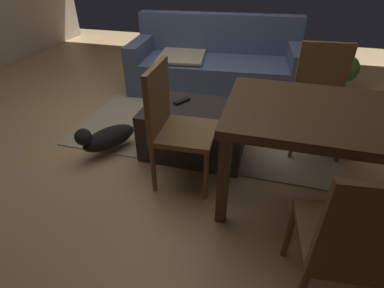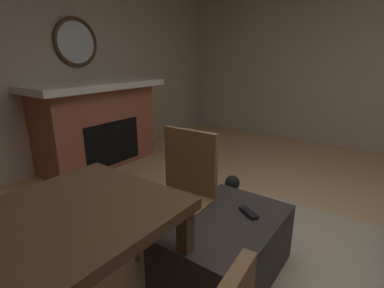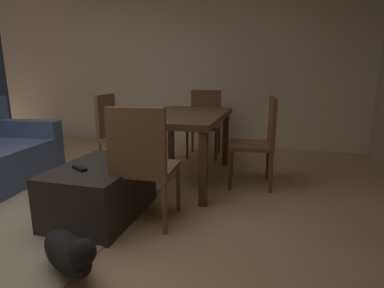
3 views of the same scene
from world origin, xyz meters
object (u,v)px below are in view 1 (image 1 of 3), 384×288
Objects in this scene: dining_chair_west at (173,120)px; dining_chair_south at (358,242)px; dining_table at (338,124)px; small_dog at (106,138)px; dining_chair_north at (320,93)px; ottoman_coffee_table at (195,130)px; couch at (215,65)px; potted_plant at (346,71)px; tv_remote at (182,101)px.

dining_chair_south is (1.11, -0.82, 0.00)m from dining_chair_west.
small_dog is (-1.80, 0.15, -0.49)m from dining_table.
dining_chair_north is at bearing 20.56° from small_dog.
dining_chair_north is 1.75× the size of small_dog.
ottoman_coffee_table is 1.64m from dining_chair_south.
dining_chair_north is at bearing 37.15° from dining_chair_west.
dining_chair_north and dining_chair_south have the same top height.
dining_table is 1.52× the size of dining_chair_west.
dining_chair_north is (1.16, -1.10, 0.21)m from couch.
dining_table reaches higher than potted_plant.
potted_plant is at bearing 43.70° from small_dog.
potted_plant is at bearing 14.10° from couch.
tv_remote reaches higher than ottoman_coffee_table.
small_dog is (-0.70, 0.15, -0.36)m from dining_chair_west.
dining_chair_west is (-1.10, -0.00, -0.13)m from dining_table.
couch is 1.94m from dining_chair_west.
potted_plant is (0.49, 2.34, -0.40)m from dining_table.
dining_table is at bearing 0.22° from dining_chair_west.
dining_chair_north is (-0.01, 0.82, -0.13)m from dining_table.
potted_plant is at bearing 78.14° from dining_table.
dining_chair_north is 1.00× the size of dining_chair_west.
small_dog is (-0.63, -1.77, -0.15)m from couch.
tv_remote is at bearing -164.01° from dining_chair_north.
dining_table is 0.83m from dining_chair_south.
potted_plant is 0.84× the size of small_dog.
dining_chair_south is at bearing -98.67° from potted_plant.
dining_chair_west and dining_chair_south have the same top height.
couch is at bearing 92.11° from dining_chair_west.
couch is 2.48× the size of ottoman_coffee_table.
dining_chair_south reaches higher than potted_plant.
tv_remote is 0.17× the size of dining_chair_west.
dining_table is at bearing 90.63° from dining_chair_south.
dining_chair_north is at bearing 46.08° from tv_remote.
dining_chair_south is (1.05, -1.22, 0.31)m from ottoman_coffee_table.
couch is at bearing 94.89° from ottoman_coffee_table.
tv_remote is at bearing 157.68° from dining_table.
dining_chair_west is at bearing -179.78° from dining_table.
small_dog is at bearing 167.57° from dining_chair_west.
potted_plant is at bearing 78.01° from tv_remote.
potted_plant is (1.66, 0.42, -0.06)m from couch.
dining_chair_west is at bearing -142.85° from dining_chair_north.
dining_chair_west is (-0.06, -0.40, 0.31)m from ottoman_coffee_table.
dining_chair_south reaches higher than tv_remote.
couch is 2.37× the size of dining_chair_north.
ottoman_coffee_table is at bearing 18.19° from small_dog.
ottoman_coffee_table is 0.63× the size of dining_table.
dining_chair_south is 3.21m from potted_plant.
dining_chair_south is (1.19, -1.31, 0.08)m from tv_remote.
dining_table is 1.11m from dining_chair_west.
ottoman_coffee_table is 0.51m from dining_chair_west.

